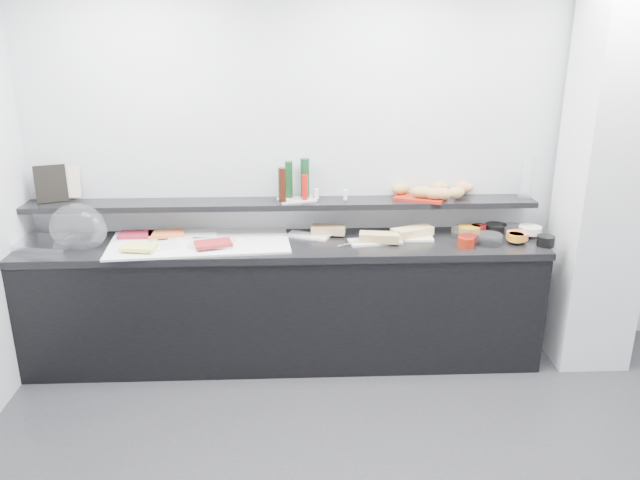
{
  "coord_description": "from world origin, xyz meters",
  "views": [
    {
      "loc": [
        -0.62,
        -2.39,
        2.33
      ],
      "look_at": [
        -0.45,
        1.45,
        1.0
      ],
      "focal_mm": 35.0,
      "sensor_mm": 36.0,
      "label": 1
    }
  ],
  "objects_px": {
    "cloche_base": "(46,243)",
    "condiment_tray": "(297,200)",
    "bread_tray": "(420,197)",
    "sandwich_plate_mid": "(375,241)",
    "carafe": "(526,179)",
    "framed_print": "(51,184)"
  },
  "relations": [
    {
      "from": "cloche_base",
      "to": "condiment_tray",
      "type": "relative_size",
      "value": 1.77
    },
    {
      "from": "condiment_tray",
      "to": "bread_tray",
      "type": "xyz_separation_m",
      "value": [
        0.89,
        0.02,
        0.0
      ]
    },
    {
      "from": "condiment_tray",
      "to": "bread_tray",
      "type": "distance_m",
      "value": 0.89
    },
    {
      "from": "sandwich_plate_mid",
      "to": "carafe",
      "type": "relative_size",
      "value": 1.21
    },
    {
      "from": "condiment_tray",
      "to": "bread_tray",
      "type": "height_order",
      "value": "bread_tray"
    },
    {
      "from": "sandwich_plate_mid",
      "to": "bread_tray",
      "type": "xyz_separation_m",
      "value": [
        0.35,
        0.23,
        0.25
      ]
    },
    {
      "from": "cloche_base",
      "to": "framed_print",
      "type": "height_order",
      "value": "framed_print"
    },
    {
      "from": "framed_print",
      "to": "condiment_tray",
      "type": "height_order",
      "value": "framed_print"
    },
    {
      "from": "bread_tray",
      "to": "carafe",
      "type": "xyz_separation_m",
      "value": [
        0.74,
        -0.05,
        0.14
      ]
    },
    {
      "from": "sandwich_plate_mid",
      "to": "condiment_tray",
      "type": "distance_m",
      "value": 0.63
    },
    {
      "from": "carafe",
      "to": "sandwich_plate_mid",
      "type": "bearing_deg",
      "value": -170.64
    },
    {
      "from": "cloche_base",
      "to": "carafe",
      "type": "height_order",
      "value": "carafe"
    },
    {
      "from": "cloche_base",
      "to": "framed_print",
      "type": "bearing_deg",
      "value": 103.14
    },
    {
      "from": "condiment_tray",
      "to": "carafe",
      "type": "distance_m",
      "value": 1.63
    },
    {
      "from": "sandwich_plate_mid",
      "to": "framed_print",
      "type": "distance_m",
      "value": 2.3
    },
    {
      "from": "condiment_tray",
      "to": "carafe",
      "type": "bearing_deg",
      "value": -16.66
    },
    {
      "from": "framed_print",
      "to": "condiment_tray",
      "type": "relative_size",
      "value": 1.02
    },
    {
      "from": "bread_tray",
      "to": "sandwich_plate_mid",
      "type": "bearing_deg",
      "value": -123.35
    },
    {
      "from": "sandwich_plate_mid",
      "to": "cloche_base",
      "type": "bearing_deg",
      "value": 170.4
    },
    {
      "from": "framed_print",
      "to": "carafe",
      "type": "bearing_deg",
      "value": -20.92
    },
    {
      "from": "framed_print",
      "to": "carafe",
      "type": "distance_m",
      "value": 3.34
    },
    {
      "from": "sandwich_plate_mid",
      "to": "bread_tray",
      "type": "relative_size",
      "value": 1.05
    }
  ]
}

